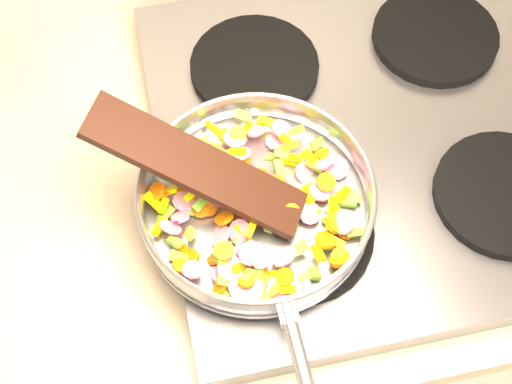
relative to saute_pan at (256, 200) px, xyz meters
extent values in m
cube|color=#939399|center=(0.19, 0.10, -0.06)|extent=(0.60, 0.60, 0.04)
cylinder|color=black|center=(0.05, -0.04, -0.04)|extent=(0.19, 0.19, 0.02)
cylinder|color=black|center=(0.33, -0.04, -0.04)|extent=(0.19, 0.19, 0.02)
cylinder|color=black|center=(0.05, 0.24, -0.04)|extent=(0.19, 0.19, 0.02)
cylinder|color=black|center=(0.33, 0.24, -0.04)|extent=(0.19, 0.19, 0.02)
cylinder|color=#9E9EA5|center=(0.00, 0.00, -0.03)|extent=(0.30, 0.30, 0.01)
torus|color=#9E9EA5|center=(0.00, 0.00, 0.00)|extent=(0.34, 0.34, 0.05)
torus|color=#9E9EA5|center=(0.00, 0.00, 0.02)|extent=(0.30, 0.30, 0.01)
cube|color=#9E9EA5|center=(0.00, -0.16, 0.01)|extent=(0.02, 0.03, 0.02)
cylinder|color=orange|center=(0.10, 0.05, -0.01)|extent=(0.02, 0.02, 0.02)
cylinder|color=orange|center=(-0.02, 0.02, -0.01)|extent=(0.03, 0.03, 0.02)
cube|color=#FBEF04|center=(0.06, 0.06, -0.01)|extent=(0.03, 0.02, 0.02)
cube|color=#FBEF04|center=(0.07, 0.01, -0.02)|extent=(0.02, 0.01, 0.01)
cube|color=#FBEF04|center=(-0.12, 0.02, 0.00)|extent=(0.02, 0.02, 0.01)
cube|color=#70AC2E|center=(0.03, -0.11, 0.00)|extent=(0.02, 0.02, 0.01)
cylinder|color=orange|center=(0.08, -0.10, -0.01)|extent=(0.04, 0.04, 0.01)
cylinder|color=orange|center=(-0.12, 0.04, 0.00)|extent=(0.04, 0.03, 0.02)
cylinder|color=orange|center=(0.10, -0.06, -0.02)|extent=(0.03, 0.03, 0.01)
cube|color=#70AC2E|center=(-0.05, 0.09, 0.00)|extent=(0.02, 0.03, 0.02)
cylinder|color=#DE1551|center=(0.10, 0.04, 0.00)|extent=(0.03, 0.04, 0.03)
cube|color=#70AC2E|center=(0.04, 0.04, -0.01)|extent=(0.01, 0.02, 0.02)
cylinder|color=orange|center=(0.04, -0.01, -0.02)|extent=(0.03, 0.03, 0.02)
cube|color=#FBEF04|center=(0.03, 0.12, -0.02)|extent=(0.01, 0.02, 0.02)
cube|color=#FBEF04|center=(0.06, 0.07, 0.00)|extent=(0.02, 0.01, 0.01)
cylinder|color=#DE1551|center=(-0.04, -0.11, -0.01)|extent=(0.05, 0.05, 0.01)
cylinder|color=#DE1551|center=(0.06, 0.10, -0.01)|extent=(0.03, 0.04, 0.01)
cube|color=#FBEF04|center=(-0.08, 0.03, 0.00)|extent=(0.02, 0.02, 0.01)
cube|color=#FBEF04|center=(-0.05, 0.06, -0.02)|extent=(0.02, 0.02, 0.01)
cube|color=#FBEF04|center=(-0.13, 0.03, 0.00)|extent=(0.02, 0.03, 0.02)
cube|color=#70AC2E|center=(-0.04, -0.10, -0.01)|extent=(0.02, 0.01, 0.01)
cylinder|color=#DE1551|center=(-0.05, -0.09, -0.02)|extent=(0.03, 0.04, 0.02)
cube|color=#70AC2E|center=(-0.05, 0.11, -0.01)|extent=(0.02, 0.02, 0.01)
cube|color=#FBEF04|center=(0.08, 0.05, 0.00)|extent=(0.02, 0.02, 0.01)
cube|color=#FBEF04|center=(0.06, -0.09, 0.00)|extent=(0.02, 0.02, 0.01)
cylinder|color=orange|center=(0.00, 0.10, 0.00)|extent=(0.03, 0.03, 0.02)
cube|color=#FBEF04|center=(0.08, -0.08, 0.00)|extent=(0.02, 0.02, 0.01)
cylinder|color=#DE1551|center=(0.11, 0.03, -0.01)|extent=(0.04, 0.04, 0.02)
cube|color=#70AC2E|center=(-0.11, 0.01, -0.01)|extent=(0.03, 0.02, 0.02)
cube|color=#FBEF04|center=(0.08, 0.10, -0.01)|extent=(0.02, 0.01, 0.01)
cube|color=#FBEF04|center=(0.01, -0.12, -0.02)|extent=(0.02, 0.02, 0.01)
cylinder|color=#DE1551|center=(-0.06, 0.02, -0.01)|extent=(0.04, 0.04, 0.02)
cylinder|color=#DE1551|center=(-0.11, -0.01, 0.00)|extent=(0.03, 0.04, 0.03)
cylinder|color=orange|center=(-0.04, -0.08, -0.01)|extent=(0.03, 0.03, 0.02)
cylinder|color=#DE1551|center=(-0.02, -0.07, 0.00)|extent=(0.04, 0.04, 0.02)
cube|color=#FBEF04|center=(-0.07, 0.08, -0.01)|extent=(0.02, 0.03, 0.01)
cube|color=#70AC2E|center=(0.05, -0.11, -0.01)|extent=(0.02, 0.02, 0.02)
cylinder|color=orange|center=(0.04, -0.03, 0.00)|extent=(0.03, 0.03, 0.02)
cylinder|color=orange|center=(0.04, 0.01, -0.01)|extent=(0.03, 0.03, 0.01)
cylinder|color=#DE1551|center=(-0.10, -0.08, 0.00)|extent=(0.03, 0.03, 0.01)
cylinder|color=orange|center=(0.03, 0.02, -0.02)|extent=(0.03, 0.03, 0.01)
cylinder|color=#DE1551|center=(-0.09, 0.02, -0.01)|extent=(0.04, 0.04, 0.01)
cube|color=#70AC2E|center=(0.05, 0.07, -0.01)|extent=(0.02, 0.02, 0.02)
cube|color=#70AC2E|center=(-0.07, 0.01, 0.00)|extent=(0.03, 0.02, 0.01)
cylinder|color=#DE1551|center=(-0.06, -0.08, -0.02)|extent=(0.04, 0.04, 0.02)
cylinder|color=orange|center=(-0.05, -0.06, 0.00)|extent=(0.04, 0.04, 0.01)
cube|color=#70AC2E|center=(0.10, 0.07, -0.01)|extent=(0.02, 0.02, 0.02)
cylinder|color=#DE1551|center=(-0.03, -0.11, -0.01)|extent=(0.03, 0.04, 0.03)
cylinder|color=orange|center=(-0.02, -0.09, -0.02)|extent=(0.04, 0.04, 0.01)
cylinder|color=orange|center=(-0.06, -0.06, -0.02)|extent=(0.03, 0.02, 0.03)
cylinder|color=#DE1551|center=(-0.02, -0.06, -0.02)|extent=(0.04, 0.04, 0.01)
cube|color=#70AC2E|center=(0.08, -0.07, -0.01)|extent=(0.02, 0.01, 0.01)
cube|color=#FBEF04|center=(-0.03, 0.12, 0.00)|extent=(0.02, 0.02, 0.01)
cylinder|color=orange|center=(-0.10, -0.04, -0.02)|extent=(0.03, 0.03, 0.02)
cylinder|color=orange|center=(-0.06, 0.01, -0.02)|extent=(0.03, 0.03, 0.01)
cube|color=#70AC2E|center=(-0.06, 0.07, -0.02)|extent=(0.02, 0.02, 0.01)
cylinder|color=orange|center=(-0.03, -0.10, -0.01)|extent=(0.02, 0.02, 0.01)
cube|color=#FBEF04|center=(-0.07, 0.07, -0.01)|extent=(0.02, 0.02, 0.02)
cylinder|color=orange|center=(0.07, -0.07, 0.00)|extent=(0.04, 0.04, 0.02)
cylinder|color=#DE1551|center=(-0.01, 0.00, -0.01)|extent=(0.03, 0.03, 0.02)
cylinder|color=orange|center=(0.03, 0.02, -0.01)|extent=(0.03, 0.03, 0.02)
cylinder|color=#DE1551|center=(0.03, -0.01, -0.01)|extent=(0.04, 0.04, 0.01)
cylinder|color=#DE1551|center=(-0.10, -0.07, -0.01)|extent=(0.03, 0.02, 0.02)
cube|color=#70AC2E|center=(-0.02, -0.09, -0.02)|extent=(0.02, 0.02, 0.02)
cube|color=#70AC2E|center=(0.04, -0.04, -0.01)|extent=(0.02, 0.01, 0.01)
cylinder|color=orange|center=(-0.05, 0.05, 0.00)|extent=(0.03, 0.03, 0.01)
cylinder|color=#DE1551|center=(-0.01, 0.08, -0.01)|extent=(0.05, 0.04, 0.03)
cube|color=#FBEF04|center=(0.11, -0.01, -0.01)|extent=(0.03, 0.02, 0.01)
cube|color=#70AC2E|center=(-0.06, -0.07, -0.01)|extent=(0.02, 0.02, 0.02)
cube|color=#FBEF04|center=(0.07, -0.02, -0.01)|extent=(0.02, 0.02, 0.01)
cube|color=#70AC2E|center=(0.12, -0.02, -0.02)|extent=(0.03, 0.02, 0.01)
cube|color=#70AC2E|center=(-0.07, 0.10, 0.00)|extent=(0.02, 0.01, 0.01)
cylinder|color=#DE1551|center=(0.02, 0.01, -0.02)|extent=(0.04, 0.04, 0.03)
cylinder|color=orange|center=(-0.02, 0.11, -0.01)|extent=(0.03, 0.03, 0.01)
cube|color=#70AC2E|center=(-0.06, -0.11, -0.02)|extent=(0.02, 0.02, 0.01)
cube|color=#70AC2E|center=(0.01, -0.03, -0.01)|extent=(0.02, 0.02, 0.01)
cylinder|color=orange|center=(-0.07, -0.10, -0.02)|extent=(0.02, 0.02, 0.02)
cylinder|color=#DE1551|center=(-0.10, 0.00, 0.00)|extent=(0.03, 0.03, 0.02)
cube|color=#70AC2E|center=(0.04, -0.07, 0.00)|extent=(0.02, 0.02, 0.02)
cube|color=#FBEF04|center=(-0.02, 0.04, -0.01)|extent=(0.02, 0.01, 0.01)
cube|color=#70AC2E|center=(0.09, -0.04, -0.02)|extent=(0.02, 0.02, 0.02)
cube|color=#70AC2E|center=(-0.09, -0.03, 0.00)|extent=(0.02, 0.02, 0.02)
cube|color=#70AC2E|center=(0.13, -0.02, -0.01)|extent=(0.01, 0.02, 0.01)
cube|color=#FBEF04|center=(-0.03, -0.04, -0.01)|extent=(0.02, 0.03, 0.02)
cube|color=#FBEF04|center=(0.06, -0.01, 0.00)|extent=(0.02, 0.02, 0.01)
cube|color=#FBEF04|center=(0.05, 0.00, -0.01)|extent=(0.02, 0.02, 0.02)
cube|color=#70AC2E|center=(0.01, 0.13, 0.00)|extent=(0.03, 0.02, 0.01)
cylinder|color=#DE1551|center=(0.00, -0.12, -0.02)|extent=(0.04, 0.04, 0.03)
cylinder|color=orange|center=(-0.09, 0.04, -0.02)|extent=(0.04, 0.04, 0.01)
cylinder|color=orange|center=(-0.04, 0.05, -0.01)|extent=(0.03, 0.02, 0.02)
cylinder|color=orange|center=(-0.03, 0.09, -0.02)|extent=(0.02, 0.02, 0.01)
cube|color=#70AC2E|center=(-0.02, -0.12, -0.01)|extent=(0.02, 0.02, 0.01)
cylinder|color=#DE1551|center=(-0.01, 0.10, 0.00)|extent=(0.05, 0.05, 0.01)
cylinder|color=#DE1551|center=(-0.01, -0.08, 0.00)|extent=(0.03, 0.03, 0.01)
cylinder|color=#DE1551|center=(-0.03, -0.03, -0.01)|extent=(0.04, 0.04, 0.03)
cube|color=#70AC2E|center=(0.09, 0.04, -0.01)|extent=(0.03, 0.03, 0.01)
cube|color=#70AC2E|center=(-0.06, -0.09, -0.01)|extent=(0.02, 0.02, 0.01)
cube|color=#70AC2E|center=(-0.08, 0.03, -0.01)|extent=(0.02, 0.02, 0.02)
cube|color=#70AC2E|center=(0.03, -0.01, -0.02)|extent=(0.02, 0.02, 0.01)
cube|color=#70AC2E|center=(-0.11, -0.03, 0.00)|extent=(0.02, 0.02, 0.01)
cylinder|color=orange|center=(-0.12, 0.04, 0.00)|extent=(0.03, 0.03, 0.03)
cube|color=#FBEF04|center=(0.01, 0.12, -0.01)|extent=(0.02, 0.02, 0.02)
cylinder|color=orange|center=(-0.11, -0.06, -0.01)|extent=(0.03, 0.03, 0.01)
cube|color=#70AC2E|center=(0.09, -0.03, 0.00)|extent=(0.02, 0.02, 0.01)
cylinder|color=orange|center=(0.09, -0.05, 0.00)|extent=(0.03, 0.03, 0.02)
cube|color=#70AC2E|center=(-0.02, -0.03, -0.01)|extent=(0.02, 0.02, 0.02)
cube|color=#FBEF04|center=(-0.13, -0.01, -0.01)|extent=(0.02, 0.03, 0.01)
cylinder|color=orange|center=(-0.07, 0.01, -0.01)|extent=(0.04, 0.04, 0.01)
cylinder|color=orange|center=(-0.10, -0.05, -0.02)|extent=(0.03, 0.04, 0.02)
cube|color=#70AC2E|center=(-0.11, -0.05, -0.02)|extent=(0.03, 0.03, 0.01)
cylinder|color=orange|center=(0.01, -0.11, -0.01)|extent=(0.03, 0.03, 0.02)
cube|color=#FBEF04|center=(0.00, -0.10, -0.02)|extent=(0.02, 0.01, 0.01)
cylinder|color=orange|center=(-0.04, -0.01, -0.01)|extent=(0.03, 0.03, 0.02)
cube|color=#70AC2E|center=(0.04, 0.07, -0.02)|extent=(0.03, 0.02, 0.01)
cube|color=#FBEF04|center=(-0.01, 0.08, 0.00)|extent=(0.02, 0.02, 0.02)
cylinder|color=#DE1551|center=(-0.05, -0.08, -0.01)|extent=(0.04, 0.04, 0.02)
cylinder|color=#DE1551|center=(0.10, -0.06, 0.00)|extent=(0.03, 0.03, 0.02)
cylinder|color=#DE1551|center=(0.02, -0.08, 0.00)|extent=(0.04, 0.04, 0.03)
cylinder|color=orange|center=(0.08, -0.10, -0.01)|extent=(0.03, 0.03, 0.02)
cube|color=#FBEF04|center=(-0.02, 0.02, 0.00)|extent=(0.02, 0.03, 0.02)
cube|color=#FBEF04|center=(0.09, -0.03, 0.00)|extent=(0.02, 0.02, 0.02)
cylinder|color=#DE1551|center=(-0.05, -0.03, -0.02)|extent=(0.03, 0.04, 0.03)
cylinder|color=orange|center=(0.01, 0.04, -0.01)|extent=(0.03, 0.03, 0.02)
cube|color=#FBEF04|center=(-0.02, -0.04, 0.00)|extent=(0.02, 0.03, 0.01)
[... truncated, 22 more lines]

